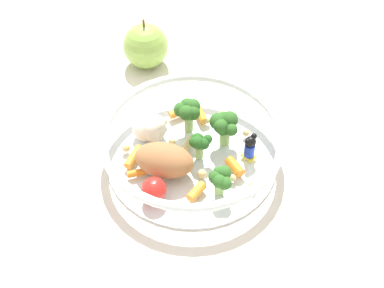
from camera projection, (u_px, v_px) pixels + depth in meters
name	position (u px, v px, depth m)	size (l,w,h in m)	color
ground_plane	(207.00, 160.00, 0.63)	(2.40, 2.40, 0.00)	silver
food_container	(187.00, 143.00, 0.61)	(0.24, 0.24, 0.06)	white
loose_apple	(146.00, 46.00, 0.74)	(0.07, 0.07, 0.08)	#8CB74C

